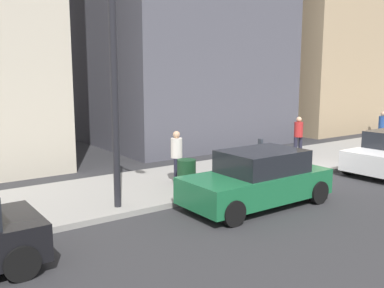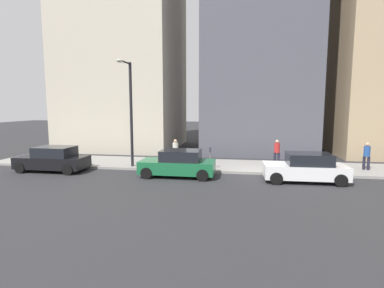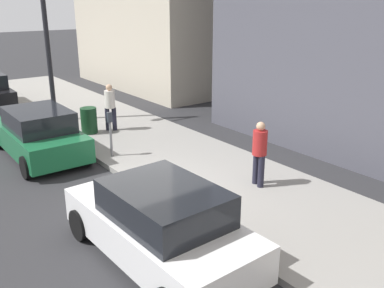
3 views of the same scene
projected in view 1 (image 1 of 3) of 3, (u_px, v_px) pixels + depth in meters
ground_plane at (326, 175)px, 15.24m from camera, size 120.00×120.00×0.00m
sidewalk at (284, 163)px, 16.83m from camera, size 4.00×36.00×0.15m
parked_car_green at (258, 179)px, 11.61m from camera, size 1.94×4.21×1.52m
parking_meter at (260, 155)px, 13.79m from camera, size 0.14×0.10×1.35m
streetlamp at (118, 55)px, 10.29m from camera, size 1.97×0.32×6.50m
trash_bin at (187, 174)px, 12.73m from camera, size 0.56×0.56×0.90m
pedestrian_near_meter at (382, 127)px, 20.18m from camera, size 0.36×0.37×1.66m
pedestrian_midblock at (298, 134)px, 17.74m from camera, size 0.36×0.39×1.66m
pedestrian_far_corner at (177, 154)px, 13.36m from camera, size 0.36×0.36×1.66m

